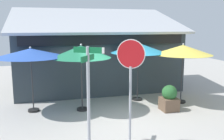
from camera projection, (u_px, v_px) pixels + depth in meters
name	position (u px, v px, depth m)	size (l,w,h in m)	color
ground_plane	(119.00, 120.00, 9.13)	(28.00, 28.00, 0.10)	#ADA8A0
cafe_building	(97.00, 58.00, 13.56)	(8.68, 4.66, 4.34)	#333D42
street_sign_post	(88.00, 86.00, 6.90)	(0.76, 0.71, 2.80)	#A8AAB2
stop_sign	(131.00, 72.00, 6.80)	(0.66, 0.47, 3.00)	#A8AAB2
patio_umbrella_royal_blue_left	(30.00, 53.00, 9.55)	(2.60, 2.60, 2.56)	black
patio_umbrella_forest_green_center	(81.00, 52.00, 9.68)	(2.32, 2.32, 2.66)	black
patio_umbrella_teal_right	(138.00, 48.00, 11.05)	(2.44, 2.44, 2.66)	black
patio_umbrella_mustard_far_right	(183.00, 50.00, 10.68)	(2.45, 2.45, 2.60)	black
sidewalk_planter	(169.00, 98.00, 9.98)	(0.63, 0.63, 1.03)	brown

